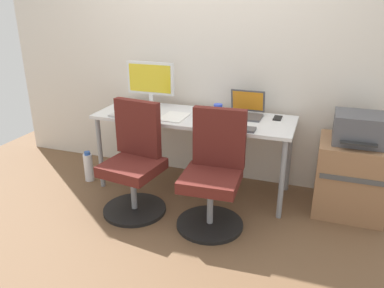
{
  "coord_description": "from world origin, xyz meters",
  "views": [
    {
      "loc": [
        1.09,
        -3.12,
        1.74
      ],
      "look_at": [
        0.0,
        -0.05,
        0.47
      ],
      "focal_mm": 35.57,
      "sensor_mm": 36.0,
      "label": 1
    }
  ],
  "objects_px": {
    "printer": "(359,128)",
    "water_bottle_on_floor": "(89,167)",
    "desktop_monitor": "(150,81)",
    "office_chair_left": "(135,163)",
    "coffee_mug": "(218,109)",
    "side_cabinet": "(350,177)",
    "open_laptop": "(246,110)",
    "office_chair_right": "(213,175)"
  },
  "relations": [
    {
      "from": "open_laptop",
      "to": "coffee_mug",
      "type": "relative_size",
      "value": 3.37
    },
    {
      "from": "office_chair_right",
      "to": "desktop_monitor",
      "type": "height_order",
      "value": "desktop_monitor"
    },
    {
      "from": "side_cabinet",
      "to": "office_chair_left",
      "type": "bearing_deg",
      "value": -161.76
    },
    {
      "from": "water_bottle_on_floor",
      "to": "office_chair_right",
      "type": "bearing_deg",
      "value": -12.88
    },
    {
      "from": "desktop_monitor",
      "to": "office_chair_left",
      "type": "bearing_deg",
      "value": -77.29
    },
    {
      "from": "open_laptop",
      "to": "water_bottle_on_floor",
      "type": "bearing_deg",
      "value": -166.48
    },
    {
      "from": "coffee_mug",
      "to": "printer",
      "type": "bearing_deg",
      "value": -3.8
    },
    {
      "from": "office_chair_right",
      "to": "printer",
      "type": "distance_m",
      "value": 1.23
    },
    {
      "from": "office_chair_left",
      "to": "printer",
      "type": "relative_size",
      "value": 2.35
    },
    {
      "from": "office_chair_left",
      "to": "printer",
      "type": "bearing_deg",
      "value": 18.21
    },
    {
      "from": "office_chair_right",
      "to": "open_laptop",
      "type": "bearing_deg",
      "value": 81.96
    },
    {
      "from": "open_laptop",
      "to": "coffee_mug",
      "type": "height_order",
      "value": "open_laptop"
    },
    {
      "from": "water_bottle_on_floor",
      "to": "printer",
      "type": "bearing_deg",
      "value": 5.9
    },
    {
      "from": "desktop_monitor",
      "to": "open_laptop",
      "type": "height_order",
      "value": "desktop_monitor"
    },
    {
      "from": "office_chair_left",
      "to": "side_cabinet",
      "type": "height_order",
      "value": "office_chair_left"
    },
    {
      "from": "side_cabinet",
      "to": "desktop_monitor",
      "type": "height_order",
      "value": "desktop_monitor"
    },
    {
      "from": "office_chair_left",
      "to": "water_bottle_on_floor",
      "type": "relative_size",
      "value": 3.03
    },
    {
      "from": "printer",
      "to": "water_bottle_on_floor",
      "type": "distance_m",
      "value": 2.52
    },
    {
      "from": "water_bottle_on_floor",
      "to": "side_cabinet",
      "type": "bearing_deg",
      "value": 5.92
    },
    {
      "from": "printer",
      "to": "desktop_monitor",
      "type": "bearing_deg",
      "value": 176.43
    },
    {
      "from": "side_cabinet",
      "to": "open_laptop",
      "type": "bearing_deg",
      "value": 173.63
    },
    {
      "from": "printer",
      "to": "water_bottle_on_floor",
      "type": "height_order",
      "value": "printer"
    },
    {
      "from": "office_chair_right",
      "to": "open_laptop",
      "type": "distance_m",
      "value": 0.77
    },
    {
      "from": "open_laptop",
      "to": "office_chair_right",
      "type": "bearing_deg",
      "value": -98.04
    },
    {
      "from": "water_bottle_on_floor",
      "to": "open_laptop",
      "type": "xyz_separation_m",
      "value": [
        1.49,
        0.36,
        0.64
      ]
    },
    {
      "from": "office_chair_right",
      "to": "desktop_monitor",
      "type": "bearing_deg",
      "value": 140.96
    },
    {
      "from": "side_cabinet",
      "to": "coffee_mug",
      "type": "relative_size",
      "value": 6.86
    },
    {
      "from": "open_laptop",
      "to": "desktop_monitor",
      "type": "bearing_deg",
      "value": 179.32
    },
    {
      "from": "printer",
      "to": "open_laptop",
      "type": "bearing_deg",
      "value": 173.57
    },
    {
      "from": "office_chair_left",
      "to": "desktop_monitor",
      "type": "relative_size",
      "value": 1.96
    },
    {
      "from": "office_chair_left",
      "to": "coffee_mug",
      "type": "xyz_separation_m",
      "value": [
        0.54,
        0.65,
        0.35
      ]
    },
    {
      "from": "side_cabinet",
      "to": "printer",
      "type": "height_order",
      "value": "printer"
    },
    {
      "from": "office_chair_right",
      "to": "coffee_mug",
      "type": "distance_m",
      "value": 0.75
    },
    {
      "from": "side_cabinet",
      "to": "desktop_monitor",
      "type": "distance_m",
      "value": 2.0
    },
    {
      "from": "desktop_monitor",
      "to": "side_cabinet",
      "type": "bearing_deg",
      "value": -3.54
    },
    {
      "from": "side_cabinet",
      "to": "open_laptop",
      "type": "xyz_separation_m",
      "value": [
        -0.94,
        0.11,
        0.47
      ]
    },
    {
      "from": "coffee_mug",
      "to": "side_cabinet",
      "type": "bearing_deg",
      "value": -3.75
    },
    {
      "from": "office_chair_left",
      "to": "coffee_mug",
      "type": "height_order",
      "value": "office_chair_left"
    },
    {
      "from": "water_bottle_on_floor",
      "to": "open_laptop",
      "type": "distance_m",
      "value": 1.66
    },
    {
      "from": "printer",
      "to": "coffee_mug",
      "type": "relative_size",
      "value": 4.35
    },
    {
      "from": "office_chair_right",
      "to": "coffee_mug",
      "type": "bearing_deg",
      "value": 103.46
    },
    {
      "from": "desktop_monitor",
      "to": "coffee_mug",
      "type": "height_order",
      "value": "desktop_monitor"
    }
  ]
}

